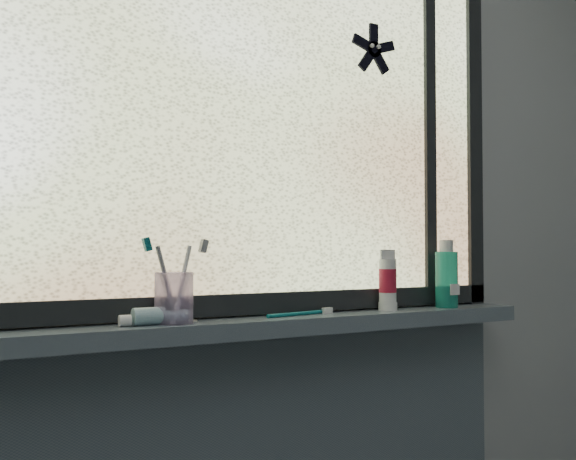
# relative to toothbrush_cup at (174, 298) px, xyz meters

# --- Properties ---
(wall_back) EXTENTS (3.00, 0.01, 2.50)m
(wall_back) POSITION_rel_toothbrush_cup_xyz_m (0.18, 0.08, 0.17)
(wall_back) COLOR #9EA3A8
(wall_back) RESTS_ON ground
(windowsill) EXTENTS (1.62, 0.14, 0.04)m
(windowsill) POSITION_rel_toothbrush_cup_xyz_m (0.18, 0.00, -0.08)
(windowsill) COLOR #4B5965
(windowsill) RESTS_ON wall_back
(window_pane) EXTENTS (1.50, 0.01, 1.00)m
(window_pane) POSITION_rel_toothbrush_cup_xyz_m (0.18, 0.06, 0.45)
(window_pane) COLOR silver
(window_pane) RESTS_ON wall_back
(frame_bottom) EXTENTS (1.60, 0.03, 0.05)m
(frame_bottom) POSITION_rel_toothbrush_cup_xyz_m (0.18, 0.05, -0.03)
(frame_bottom) COLOR black
(frame_bottom) RESTS_ON windowsill
(frame_right) EXTENTS (0.05, 0.03, 1.10)m
(frame_right) POSITION_rel_toothbrush_cup_xyz_m (0.95, 0.05, 0.45)
(frame_right) COLOR black
(frame_right) RESTS_ON wall_back
(frame_mullion) EXTENTS (0.03, 0.03, 1.00)m
(frame_mullion) POSITION_rel_toothbrush_cup_xyz_m (0.78, 0.05, 0.45)
(frame_mullion) COLOR black
(frame_mullion) RESTS_ON wall_back
(starfish_sticker) EXTENTS (0.15, 0.02, 0.15)m
(starfish_sticker) POSITION_rel_toothbrush_cup_xyz_m (0.58, 0.04, 0.64)
(starfish_sticker) COLOR black
(starfish_sticker) RESTS_ON window_pane
(toothpaste_tube) EXTENTS (0.21, 0.06, 0.04)m
(toothpaste_tube) POSITION_rel_toothbrush_cup_xyz_m (-0.04, -0.01, -0.04)
(toothpaste_tube) COLOR white
(toothpaste_tube) RESTS_ON windowsill
(toothbrush_cup) EXTENTS (0.09, 0.09, 0.11)m
(toothbrush_cup) POSITION_rel_toothbrush_cup_xyz_m (0.00, 0.00, 0.00)
(toothbrush_cup) COLOR #CAAEE6
(toothbrush_cup) RESTS_ON windowsill
(toothbrush_lying) EXTENTS (0.22, 0.06, 0.01)m
(toothbrush_lying) POSITION_rel_toothbrush_cup_xyz_m (0.31, 0.00, -0.05)
(toothbrush_lying) COLOR #0B6169
(toothbrush_lying) RESTS_ON windowsill
(mouthwash_bottle) EXTENTS (0.07, 0.07, 0.15)m
(mouthwash_bottle) POSITION_rel_toothbrush_cup_xyz_m (0.78, -0.01, 0.04)
(mouthwash_bottle) COLOR teal
(mouthwash_bottle) RESTS_ON windowsill
(cream_tube) EXTENTS (0.06, 0.06, 0.11)m
(cream_tube) POSITION_rel_toothbrush_cup_xyz_m (0.59, 0.01, 0.03)
(cream_tube) COLOR silver
(cream_tube) RESTS_ON windowsill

